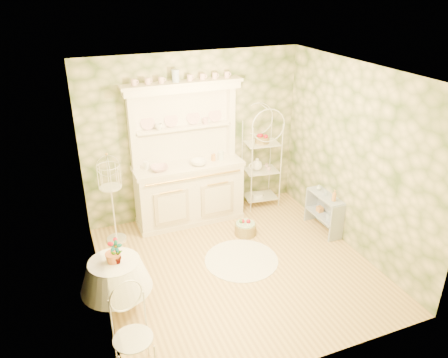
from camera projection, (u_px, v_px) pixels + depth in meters
name	position (u px, v px, depth m)	size (l,w,h in m)	color
floor	(237.00, 267.00, 6.12)	(3.60, 3.60, 0.00)	tan
ceiling	(240.00, 73.00, 4.99)	(3.60, 3.60, 0.00)	white
wall_left	(94.00, 205.00, 4.94)	(3.60, 3.60, 0.00)	beige
wall_right	(355.00, 160.00, 6.17)	(3.60, 3.60, 0.00)	beige
wall_back	(194.00, 137.00, 7.07)	(3.60, 3.60, 0.00)	beige
wall_front	(317.00, 256.00, 4.04)	(3.60, 3.60, 0.00)	beige
kitchen_dresser	(188.00, 156.00, 6.85)	(1.87, 0.61, 2.29)	white
bakers_rack	(262.00, 154.00, 7.45)	(0.59, 0.42, 1.90)	white
side_shelf	(324.00, 213.00, 6.92)	(0.26, 0.69, 0.59)	#9EABC2
round_table	(117.00, 288.00, 5.20)	(0.60, 0.60, 0.66)	white
cafe_chair	(133.00, 335.00, 4.29)	(0.45, 0.45, 0.99)	white
birdcage_stand	(112.00, 202.00, 6.47)	(0.32, 0.32, 1.35)	white
floor_basket	(245.00, 228.00, 6.87)	(0.34, 0.34, 0.22)	olive
lace_rug	(241.00, 260.00, 6.27)	(1.06, 1.06, 0.01)	white
bowl_floral	(160.00, 170.00, 6.68)	(0.27, 0.27, 0.07)	white
bowl_white	(199.00, 164.00, 6.87)	(0.25, 0.25, 0.08)	white
cup_left	(159.00, 128.00, 6.66)	(0.12, 0.12, 0.09)	white
cup_right	(205.00, 122.00, 6.91)	(0.10, 0.10, 0.10)	white
potted_geranium	(116.00, 253.00, 4.95)	(0.15, 0.10, 0.29)	#3F7238
bottle_amber	(334.00, 197.00, 6.59)	(0.07, 0.07, 0.18)	#C9863D
bottle_blue	(326.00, 193.00, 6.78)	(0.04, 0.04, 0.10)	#9DB2CB
bottle_glass	(319.00, 188.00, 6.95)	(0.07, 0.07, 0.09)	silver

